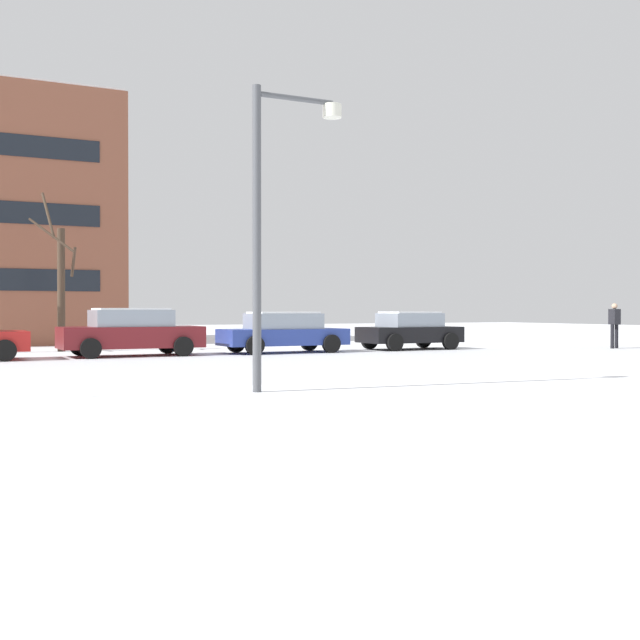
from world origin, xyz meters
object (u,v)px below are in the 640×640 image
parked_car_maroon (131,332)px  parked_car_blue (283,332)px  street_lamp (273,205)px  parked_car_black (410,330)px  pedestrian_crossing (614,322)px

parked_car_maroon → parked_car_blue: parked_car_maroon is taller
street_lamp → parked_car_maroon: (0.11, 12.25, -2.64)m
parked_car_black → pedestrian_crossing: bearing=-20.5°
parked_car_blue → parked_car_black: 5.23m
pedestrian_crossing → parked_car_black: bearing=159.5°
parked_car_black → street_lamp: bearing=-131.4°
street_lamp → parked_car_maroon: 12.53m
parked_car_blue → pedestrian_crossing: (12.81, -2.79, 0.30)m
pedestrian_crossing → parked_car_maroon: bearing=170.2°
parked_car_maroon → pedestrian_crossing: 18.31m
parked_car_maroon → parked_car_black: parked_car_maroon is taller
parked_car_blue → street_lamp: bearing=-114.1°
pedestrian_crossing → street_lamp: bearing=-153.3°
street_lamp → pedestrian_crossing: bearing=26.7°
parked_car_black → pedestrian_crossing: (7.58, -2.83, 0.30)m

